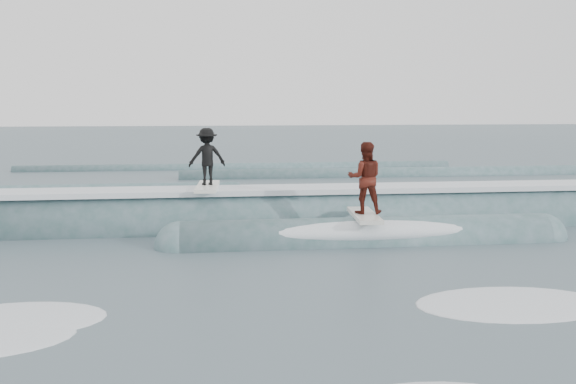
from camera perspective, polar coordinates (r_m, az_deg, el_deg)
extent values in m
plane|color=#40555D|center=(11.17, 3.58, -9.74)|extent=(160.00, 160.00, 0.00)
cylinder|color=#375E5D|center=(17.61, -0.39, -3.09)|extent=(18.77, 1.91, 1.91)
cylinder|color=#375E5D|center=(15.81, 7.04, -4.45)|extent=(9.00, 1.24, 1.24)
sphere|color=#375E5D|center=(15.37, -9.53, -4.86)|extent=(1.24, 1.24, 1.24)
sphere|color=#375E5D|center=(17.43, 21.58, -3.78)|extent=(1.24, 1.24, 1.24)
cube|color=white|center=(17.44, -0.40, 0.21)|extent=(18.00, 1.30, 0.14)
ellipsoid|color=white|center=(15.74, 7.06, -3.38)|extent=(7.60, 1.30, 0.60)
cube|color=white|center=(17.32, -7.17, 0.49)|extent=(0.68, 2.03, 0.10)
imported|color=black|center=(17.23, -7.22, 3.15)|extent=(1.06, 0.73, 1.52)
cube|color=silver|center=(15.66, 6.81, -2.06)|extent=(0.67, 2.03, 0.10)
imported|color=#49150D|center=(15.52, 6.86, 1.26)|extent=(0.93, 0.77, 1.73)
ellipsoid|color=white|center=(11.69, 19.28, -9.37)|extent=(3.33, 2.27, 0.10)
ellipsoid|color=white|center=(11.17, -23.22, -10.38)|extent=(2.29, 1.56, 0.10)
cylinder|color=#375E5D|center=(30.22, 11.65, 1.44)|extent=(22.00, 0.80, 0.80)
cylinder|color=#375E5D|center=(32.66, -4.43, 2.07)|extent=(22.00, 0.60, 0.60)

